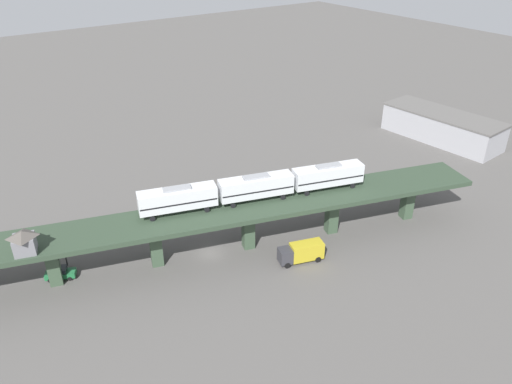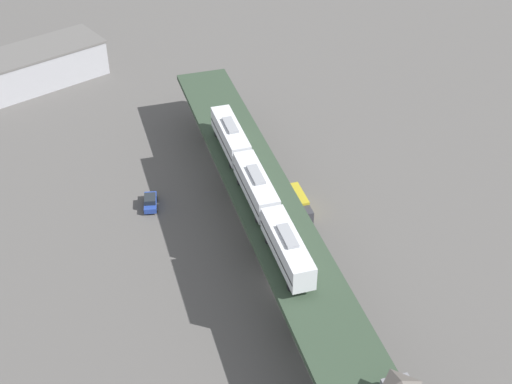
% 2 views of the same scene
% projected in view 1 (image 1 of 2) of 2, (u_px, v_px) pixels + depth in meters
% --- Properties ---
extents(ground_plane, '(400.00, 400.00, 0.00)m').
position_uv_depth(ground_plane, '(210.00, 254.00, 81.04)').
color(ground_plane, '#514F4C').
extents(elevated_viaduct, '(34.86, 90.45, 7.82)m').
position_uv_depth(elevated_viaduct, '(207.00, 219.00, 77.75)').
color(elevated_viaduct, '#2C3D2C').
rests_on(elevated_viaduct, ground).
extents(subway_train, '(13.52, 36.40, 4.45)m').
position_uv_depth(subway_train, '(256.00, 186.00, 79.46)').
color(subway_train, silver).
rests_on(subway_train, elevated_viaduct).
extents(signal_hut, '(4.02, 4.02, 3.40)m').
position_uv_depth(signal_hut, '(24.00, 241.00, 67.29)').
color(signal_hut, slate).
rests_on(signal_hut, elevated_viaduct).
extents(street_car_blue, '(3.64, 4.73, 1.89)m').
position_uv_depth(street_car_blue, '(299.00, 191.00, 97.82)').
color(street_car_blue, '#233D93').
rests_on(street_car_blue, ground).
extents(street_car_green, '(3.57, 4.74, 1.89)m').
position_uv_depth(street_car_green, '(60.00, 273.00, 75.18)').
color(street_car_green, '#1E6638').
rests_on(street_car_green, ground).
extents(delivery_truck, '(4.28, 7.54, 3.20)m').
position_uv_depth(delivery_truck, '(301.00, 252.00, 78.49)').
color(delivery_truck, '#333338').
rests_on(delivery_truck, ground).
extents(street_lamp, '(0.44, 0.44, 6.94)m').
position_uv_depth(street_lamp, '(63.00, 244.00, 76.37)').
color(street_lamp, black).
rests_on(street_lamp, ground).
extents(warehouse_building, '(29.30, 12.51, 6.80)m').
position_uv_depth(warehouse_building, '(442.00, 126.00, 121.15)').
color(warehouse_building, '#99999E').
rests_on(warehouse_building, ground).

